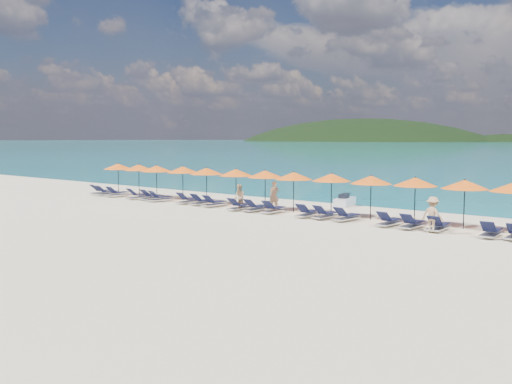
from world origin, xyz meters
The scene contains 38 objects.
ground centered at (0.00, 0.00, 0.00)m, with size 1400.00×1400.00×0.00m, color beige.
headland_main centered at (-300.00, 540.00, -38.00)m, with size 374.00×242.00×126.50m.
headland_small centered at (-150.00, 560.00, -35.00)m, with size 162.00×126.00×85.50m.
jetski centered at (1.76, 9.22, 0.30)m, with size 1.24×2.20×0.74m.
beachgoer_a centered at (-0.41, 5.10, 0.81)m, with size 0.59×0.39×1.63m, color tan.
beachgoer_b centered at (-1.97, 3.87, 0.73)m, with size 0.71×0.41×1.46m, color tan.
beachgoer_c centered at (9.68, 3.36, 0.78)m, with size 1.01×0.47×1.57m, color tan.
umbrella_0 centered at (-14.76, 5.01, 2.02)m, with size 2.10×2.10×2.28m.
umbrella_1 centered at (-12.51, 5.11, 2.02)m, with size 2.10×2.10×2.28m.
umbrella_2 centered at (-10.39, 4.92, 2.02)m, with size 2.10×2.10×2.28m.
umbrella_3 centered at (-8.09, 5.19, 2.02)m, with size 2.10×2.10×2.28m.
umbrella_4 centered at (-5.72, 5.01, 2.02)m, with size 2.10×2.10×2.28m.
umbrella_5 centered at (-3.31, 5.09, 2.02)m, with size 2.10×2.10×2.28m.
umbrella_6 centered at (-1.05, 5.09, 2.02)m, with size 2.10×2.10×2.28m.
umbrella_7 centered at (1.08, 4.94, 2.02)m, with size 2.10×2.10×2.28m.
umbrella_8 centered at (3.36, 5.18, 2.02)m, with size 2.10×2.10×2.28m.
umbrella_9 centered at (5.80, 4.97, 2.02)m, with size 2.10×2.10×2.28m.
umbrella_10 centered at (8.03, 5.17, 2.02)m, with size 2.10×2.10×2.28m.
umbrella_11 centered at (10.38, 5.14, 2.02)m, with size 2.10×2.10×2.28m.
lounger_0 centered at (-15.35, 3.94, 0.24)m, with size 0.72×1.73×0.66m.
lounger_1 centered at (-14.32, 3.70, 0.24)m, with size 0.71×1.73×0.66m.
lounger_2 centered at (-13.16, 3.70, 0.24)m, with size 0.76×1.75×0.66m.
lounger_3 centered at (-10.79, 3.69, 0.24)m, with size 0.78×1.75×0.66m.
lounger_4 centered at (-9.69, 3.87, 0.24)m, with size 0.65×1.71×0.66m.
lounger_5 centered at (-8.57, 3.65, 0.24)m, with size 0.78×1.75×0.66m.
lounger_6 centered at (-6.33, 3.98, 0.24)m, with size 0.71×1.73×0.66m.
lounger_7 centered at (-5.15, 4.00, 0.24)m, with size 0.76×1.74×0.66m.
lounger_8 centered at (-3.95, 3.89, 0.24)m, with size 0.62×1.70×0.66m.
lounger_9 centered at (-1.75, 3.64, 0.24)m, with size 0.64×1.71×0.66m.
lounger_10 centered at (-0.65, 3.78, 0.24)m, with size 0.63×1.70×0.66m.
lounger_11 centered at (0.53, 3.86, 0.24)m, with size 0.73×1.74×0.66m.
lounger_12 centered at (2.82, 3.78, 0.24)m, with size 0.76×1.75×0.66m.
lounger_13 centered at (3.90, 3.84, 0.24)m, with size 0.75×1.74×0.66m.
lounger_14 centered at (5.08, 3.87, 0.24)m, with size 0.70×1.73×0.66m.
lounger_15 centered at (7.46, 3.74, 0.24)m, with size 0.67×1.72×0.66m.
lounger_16 centered at (8.60, 3.72, 0.24)m, with size 0.63×1.70×0.66m.
lounger_17 centered at (9.76, 3.84, 0.24)m, with size 0.74×1.74×0.66m.
lounger_18 centered at (12.05, 3.69, 0.24)m, with size 0.73×1.74×0.66m.
Camera 1 is at (19.48, -20.32, 4.10)m, focal length 40.00 mm.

